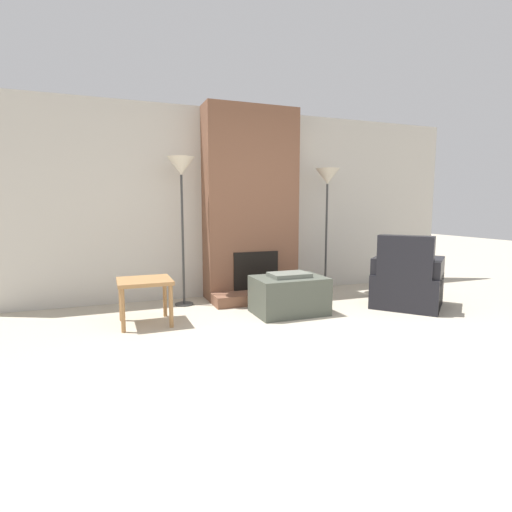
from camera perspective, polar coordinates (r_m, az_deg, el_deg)
name	(u,v)px	position (r m, az deg, el deg)	size (l,w,h in m)	color
ground_plane	(361,363)	(3.49, 14.70, -14.56)	(24.00, 24.00, 0.00)	#B2A893
wall_back	(245,204)	(5.79, -1.59, 7.42)	(6.91, 0.06, 2.60)	#BCB7AD
fireplace	(251,208)	(5.55, -0.70, 6.82)	(1.29, 0.78, 2.60)	brown
ottoman	(289,295)	(4.78, 4.74, -5.51)	(0.83, 0.59, 0.49)	#474C42
armchair	(407,284)	(5.40, 20.74, -3.77)	(1.13, 1.13, 0.93)	black
side_table	(145,286)	(4.47, -15.62, -4.18)	(0.56, 0.53, 0.49)	#9E7042
floor_lamp_left	(181,175)	(5.16, -10.63, 11.31)	(0.34, 0.34, 1.88)	#333333
floor_lamp_right	(327,184)	(5.91, 10.16, 10.15)	(0.34, 0.34, 1.81)	#333333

